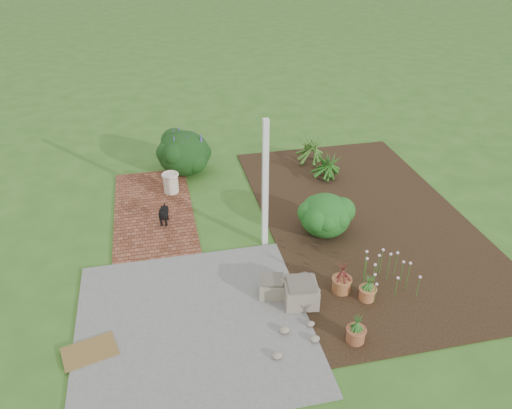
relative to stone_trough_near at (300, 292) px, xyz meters
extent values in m
plane|color=#35621F|center=(-0.48, 1.58, -0.20)|extent=(80.00, 80.00, 0.00)
cube|color=slate|center=(-1.73, -0.17, -0.18)|extent=(3.50, 3.50, 0.04)
cube|color=brown|center=(-2.18, 3.33, -0.18)|extent=(1.60, 3.50, 0.04)
cube|color=black|center=(2.02, 2.08, -0.18)|extent=(4.00, 7.00, 0.03)
cube|color=white|center=(-0.18, 1.68, 1.05)|extent=(0.10, 0.10, 2.50)
cube|color=#786D5A|center=(0.00, 0.00, 0.00)|extent=(0.54, 0.54, 0.32)
cube|color=#706955|center=(-0.39, 0.23, -0.02)|extent=(0.50, 0.50, 0.27)
cube|color=#736659|center=(0.00, -0.05, 0.01)|extent=(0.58, 0.58, 0.34)
cube|color=brown|center=(-3.23, -0.41, -0.15)|extent=(0.84, 0.65, 0.02)
cube|color=black|center=(-1.98, 2.76, 0.07)|extent=(0.20, 0.34, 0.14)
cylinder|color=black|center=(-2.05, 2.66, -0.08)|extent=(0.04, 0.04, 0.16)
cylinder|color=black|center=(-1.96, 2.64, -0.08)|extent=(0.04, 0.04, 0.16)
cylinder|color=black|center=(-2.01, 2.88, -0.08)|extent=(0.04, 0.04, 0.16)
cylinder|color=black|center=(-1.91, 2.86, -0.08)|extent=(0.04, 0.04, 0.16)
sphere|color=black|center=(-2.02, 2.57, 0.18)|extent=(0.13, 0.13, 0.13)
cone|color=black|center=(-1.95, 2.92, 0.17)|extent=(0.07, 0.10, 0.12)
cylinder|color=beige|center=(-1.76, 4.00, 0.06)|extent=(0.40, 0.40, 0.43)
ellipsoid|color=#0F3915|center=(1.02, 1.76, 0.25)|extent=(1.27, 1.27, 0.83)
cylinder|color=#A06136|center=(0.74, 0.08, -0.04)|extent=(0.37, 0.37, 0.25)
cylinder|color=#B2693C|center=(1.07, -0.20, -0.06)|extent=(0.31, 0.31, 0.21)
cylinder|color=#975233|center=(0.55, -1.01, -0.06)|extent=(0.30, 0.30, 0.23)
ellipsoid|color=black|center=(-1.36, 4.98, 0.32)|extent=(1.37, 1.37, 1.04)
camera|label=1|loc=(-1.99, -5.81, 5.29)|focal=35.00mm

